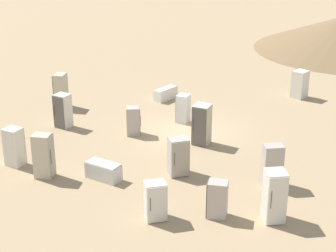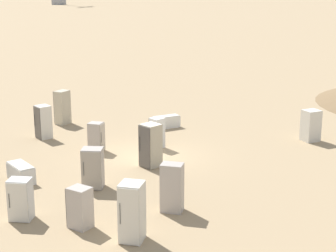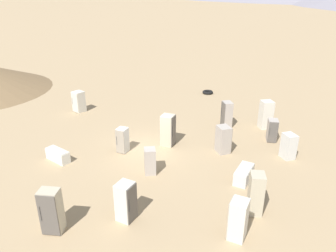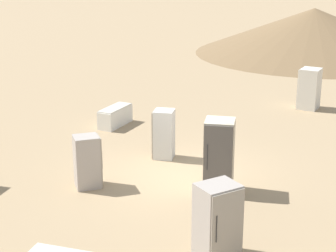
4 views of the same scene
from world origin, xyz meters
name	(u,v)px [view 3 (image 3 of 4)]	position (x,y,z in m)	size (l,w,h in m)	color
ground_plane	(147,150)	(0.00, 0.00, 0.00)	(1000.00, 1000.00, 0.00)	#9E8460
discarded_fridge_0	(272,130)	(-7.81, -0.73, 0.71)	(0.72, 0.84, 1.41)	#A89E93
discarded_fridge_1	(256,193)	(-4.60, 6.09, 0.95)	(0.71, 0.86, 1.89)	#B2A88E
discarded_fridge_2	(227,114)	(-5.48, -3.13, 0.89)	(0.68, 0.82, 1.77)	#A89E93
discarded_fridge_3	(126,202)	(0.87, 6.19, 0.85)	(0.94, 0.95, 1.71)	beige
discarded_fridge_4	(123,140)	(1.39, 0.15, 0.74)	(0.77, 0.79, 1.48)	silver
discarded_fridge_5	(266,115)	(-8.07, -2.73, 0.96)	(0.87, 0.79, 1.93)	beige
discarded_fridge_6	(238,220)	(-3.45, 7.57, 0.85)	(0.91, 0.93, 1.69)	beige
discarded_fridge_7	(79,102)	(5.15, -6.69, 0.80)	(1.07, 1.07, 1.59)	beige
discarded_fridge_8	(58,155)	(4.93, 1.00, 0.33)	(1.50, 1.41, 0.67)	silver
discarded_fridge_9	(244,174)	(-4.82, 3.64, 0.36)	(1.33, 1.59, 0.72)	silver
discarded_fridge_10	(168,130)	(-1.30, -0.61, 0.95)	(1.00, 0.98, 1.91)	#B2A88E
discarded_fridge_11	(51,211)	(3.71, 6.75, 0.95)	(0.87, 0.74, 1.90)	#B2A88E
discarded_fridge_12	(223,139)	(-4.44, 0.56, 0.81)	(0.87, 0.94, 1.61)	#A89E93
discarded_fridge_13	(150,161)	(-0.17, 2.62, 0.70)	(0.61, 0.71, 1.40)	#A89E93
discarded_fridge_14	(289,146)	(-7.94, 1.49, 0.73)	(0.78, 0.86, 1.46)	silver
scrap_tire	(208,92)	(-5.51, -10.52, 0.12)	(0.95, 0.95, 0.24)	black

